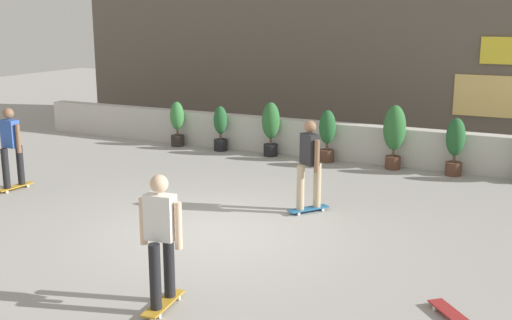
% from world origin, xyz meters
% --- Properties ---
extents(ground_plane, '(48.00, 48.00, 0.00)m').
position_xyz_m(ground_plane, '(0.00, 0.00, 0.00)').
color(ground_plane, '#9E9B96').
extents(planter_wall, '(18.00, 0.40, 0.90)m').
position_xyz_m(planter_wall, '(0.00, 6.00, 0.45)').
color(planter_wall, beige).
rests_on(planter_wall, ground).
extents(building_backdrop, '(20.00, 2.08, 6.50)m').
position_xyz_m(building_backdrop, '(0.01, 10.00, 3.25)').
color(building_backdrop, '#60564C').
rests_on(building_backdrop, ground).
extents(potted_plant_0, '(0.37, 0.37, 1.22)m').
position_xyz_m(potted_plant_0, '(-4.36, 5.55, 0.65)').
color(potted_plant_0, '#2D2823').
rests_on(potted_plant_0, ground).
extents(potted_plant_1, '(0.36, 0.36, 1.18)m').
position_xyz_m(potted_plant_1, '(-3.02, 5.55, 0.62)').
color(potted_plant_1, black).
rests_on(potted_plant_1, ground).
extents(potted_plant_2, '(0.45, 0.45, 1.37)m').
position_xyz_m(potted_plant_2, '(-1.56, 5.55, 0.78)').
color(potted_plant_2, black).
rests_on(potted_plant_2, ground).
extents(potted_plant_3, '(0.40, 0.40, 1.27)m').
position_xyz_m(potted_plant_3, '(-0.06, 5.55, 0.70)').
color(potted_plant_3, brown).
rests_on(potted_plant_3, ground).
extents(potted_plant_4, '(0.51, 0.51, 1.50)m').
position_xyz_m(potted_plant_4, '(1.58, 5.55, 0.87)').
color(potted_plant_4, brown).
rests_on(potted_plant_4, ground).
extents(potted_plant_5, '(0.42, 0.42, 1.30)m').
position_xyz_m(potted_plant_5, '(2.94, 5.55, 0.72)').
color(potted_plant_5, brown).
rests_on(potted_plant_5, ground).
extents(skater_mid_plaza, '(0.56, 0.82, 1.70)m').
position_xyz_m(skater_mid_plaza, '(0.80, -2.75, 0.94)').
color(skater_mid_plaza, '#BF8C26').
rests_on(skater_mid_plaza, ground).
extents(skater_far_left, '(0.63, 0.77, 1.70)m').
position_xyz_m(skater_far_left, '(1.01, 1.62, 0.94)').
color(skater_far_left, '#266699').
rests_on(skater_far_left, ground).
extents(skater_far_right, '(0.56, 0.81, 1.70)m').
position_xyz_m(skater_far_right, '(-4.97, 0.37, 0.94)').
color(skater_far_right, '#BF8C26').
rests_on(skater_far_right, ground).
extents(skateboard_near_camera, '(0.68, 0.73, 0.08)m').
position_xyz_m(skateboard_near_camera, '(4.05, -1.49, 0.06)').
color(skateboard_near_camera, maroon).
rests_on(skateboard_near_camera, ground).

